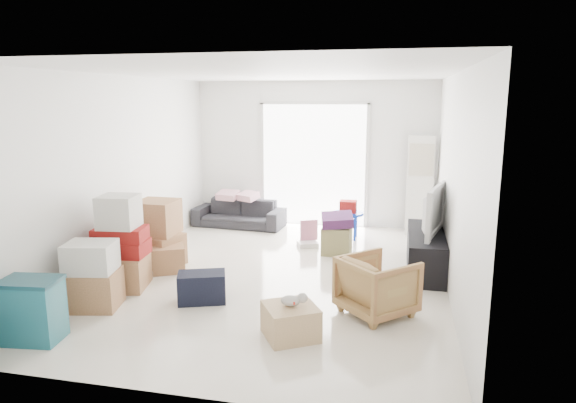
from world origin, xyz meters
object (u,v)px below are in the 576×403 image
(storage_bins, at_px, (32,310))
(kids_table, at_px, (348,211))
(ottoman, at_px, (337,240))
(sofa, at_px, (239,209))
(tv_console, at_px, (425,251))
(television, at_px, (427,227))
(wood_crate, at_px, (291,321))
(armchair, at_px, (377,283))
(ac_tower, at_px, (420,186))

(storage_bins, bearing_deg, kids_table, 59.49)
(storage_bins, height_order, kids_table, kids_table)
(ottoman, bearing_deg, kids_table, 85.70)
(sofa, height_order, storage_bins, sofa)
(tv_console, xyz_separation_m, television, (0.00, 0.00, 0.35))
(storage_bins, distance_m, kids_table, 5.24)
(tv_console, relative_size, ottoman, 3.78)
(storage_bins, xyz_separation_m, wood_crate, (2.49, 0.64, -0.16))
(sofa, relative_size, kids_table, 2.57)
(television, distance_m, storage_bins, 4.97)
(ottoman, distance_m, kids_table, 0.97)
(sofa, bearing_deg, armchair, -47.72)
(ottoman, relative_size, kids_table, 0.65)
(sofa, bearing_deg, television, -24.58)
(tv_console, relative_size, sofa, 0.96)
(ac_tower, relative_size, wood_crate, 3.50)
(sofa, distance_m, storage_bins, 4.94)
(wood_crate, bearing_deg, sofa, 114.23)
(ac_tower, bearing_deg, storage_bins, -127.28)
(ac_tower, xyz_separation_m, storage_bins, (-3.85, -5.06, -0.55))
(armchair, bearing_deg, ottoman, -26.26)
(tv_console, height_order, television, television)
(television, height_order, armchair, armchair)
(ac_tower, xyz_separation_m, tv_console, (0.05, -1.99, -0.60))
(ac_tower, relative_size, sofa, 1.03)
(tv_console, xyz_separation_m, sofa, (-3.33, 1.84, 0.06))
(sofa, bearing_deg, ottoman, -29.13)
(tv_console, bearing_deg, television, 0.00)
(ac_tower, relative_size, storage_bins, 2.72)
(wood_crate, bearing_deg, storage_bins, -165.64)
(kids_table, bearing_deg, sofa, 169.21)
(tv_console, distance_m, television, 0.35)
(tv_console, height_order, armchair, armchair)
(ottoman, bearing_deg, sofa, 146.62)
(storage_bins, bearing_deg, television, 38.22)
(television, height_order, wood_crate, television)
(ac_tower, height_order, tv_console, ac_tower)
(ottoman, height_order, kids_table, kids_table)
(sofa, xyz_separation_m, kids_table, (2.09, -0.40, 0.14))
(ac_tower, height_order, television, ac_tower)
(sofa, bearing_deg, wood_crate, -61.52)
(tv_console, distance_m, wood_crate, 2.82)
(television, distance_m, armchair, 1.79)
(storage_bins, distance_m, wood_crate, 2.57)
(ac_tower, xyz_separation_m, ottoman, (-1.26, -1.48, -0.66))
(sofa, relative_size, wood_crate, 3.39)
(ac_tower, bearing_deg, television, -88.56)
(tv_console, height_order, storage_bins, storage_bins)
(ottoman, bearing_deg, armchair, -71.60)
(storage_bins, height_order, wood_crate, storage_bins)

